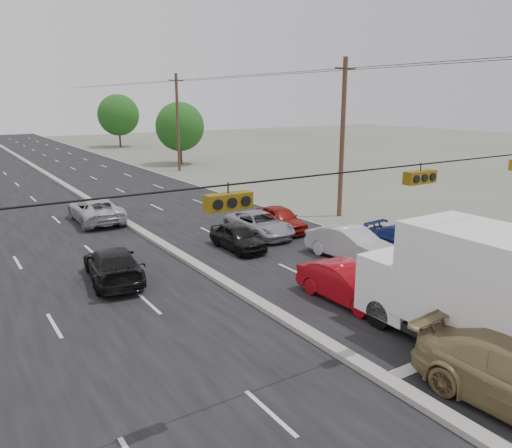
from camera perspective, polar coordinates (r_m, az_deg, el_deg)
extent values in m
plane|color=#606356|center=(15.02, 12.80, -16.29)|extent=(200.00, 200.00, 0.00)
cube|color=black|center=(40.68, -18.93, 2.75)|extent=(20.00, 160.00, 0.02)
cube|color=gray|center=(40.66, -18.94, 2.89)|extent=(0.50, 160.00, 0.20)
cylinder|color=#422D1E|center=(32.55, 9.83, 9.53)|extent=(0.30, 0.30, 10.00)
cube|color=#422D1E|center=(32.50, 10.16, 17.10)|extent=(1.60, 0.12, 0.12)
cylinder|color=#422D1E|center=(53.62, -8.93, 11.32)|extent=(0.30, 0.30, 10.00)
cube|color=#422D1E|center=(53.59, -9.11, 15.91)|extent=(1.60, 0.12, 0.12)
cylinder|color=black|center=(13.11, 14.18, 6.17)|extent=(25.00, 0.04, 0.04)
cube|color=#72590C|center=(10.37, -3.19, 2.58)|extent=(1.05, 0.30, 0.35)
cube|color=#72590C|center=(14.29, 18.22, 5.10)|extent=(1.05, 0.30, 0.35)
cylinder|color=#382619|center=(59.48, -8.59, 7.98)|extent=(0.28, 0.28, 2.52)
sphere|color=#234E14|center=(59.24, -8.70, 10.94)|extent=(5.60, 5.60, 5.60)
cylinder|color=#382619|center=(83.08, -15.29, 9.50)|extent=(0.28, 0.28, 2.88)
sphere|color=#234E14|center=(82.89, -15.45, 11.92)|extent=(6.40, 6.40, 6.40)
cube|color=black|center=(16.93, 23.01, -11.60)|extent=(2.59, 7.67, 0.27)
cube|color=white|center=(15.82, 26.26, -6.47)|extent=(2.79, 5.49, 3.06)
cube|color=white|center=(18.14, 16.05, -6.27)|extent=(2.64, 2.10, 1.97)
cylinder|color=black|center=(17.50, 13.99, -9.99)|extent=(0.34, 0.99, 0.98)
cylinder|color=black|center=(19.12, 18.80, -8.22)|extent=(0.34, 0.99, 0.98)
imported|color=#9A0912|center=(19.23, 10.51, -6.78)|extent=(1.68, 4.46, 1.46)
imported|color=black|center=(25.41, -2.12, -1.53)|extent=(1.54, 3.82, 1.30)
imported|color=#BABABC|center=(24.20, 10.85, -2.27)|extent=(2.15, 4.88, 1.56)
imported|color=gray|center=(27.92, 0.37, -0.05)|extent=(2.27, 4.82, 1.33)
imported|color=navy|center=(25.60, 17.22, -2.01)|extent=(2.26, 4.77, 1.34)
imported|color=maroon|center=(29.00, 2.80, 0.58)|extent=(2.12, 4.36, 1.43)
imported|color=black|center=(21.90, -16.03, -4.53)|extent=(2.65, 5.13, 1.42)
imported|color=#B4B7BC|center=(32.57, -17.85, 1.51)|extent=(2.70, 5.58, 1.53)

